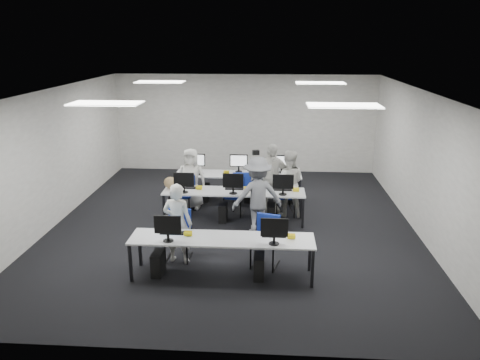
# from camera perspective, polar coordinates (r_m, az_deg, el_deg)

# --- Properties ---
(room) EXTENTS (9.00, 9.02, 3.00)m
(room) POSITION_cam_1_polar(r_m,az_deg,el_deg) (10.16, -0.86, 2.42)
(room) COLOR black
(room) RESTS_ON ground
(ceiling_panels) EXTENTS (5.20, 4.60, 0.02)m
(ceiling_panels) POSITION_cam_1_polar(r_m,az_deg,el_deg) (9.89, -0.90, 10.78)
(ceiling_panels) COLOR white
(ceiling_panels) RESTS_ON room
(desk_front) EXTENTS (3.20, 0.70, 0.73)m
(desk_front) POSITION_cam_1_polar(r_m,az_deg,el_deg) (8.18, -2.22, -7.40)
(desk_front) COLOR #ACADB0
(desk_front) RESTS_ON ground
(desk_mid) EXTENTS (3.20, 0.70, 0.73)m
(desk_mid) POSITION_cam_1_polar(r_m,az_deg,el_deg) (10.59, -0.75, -1.60)
(desk_mid) COLOR #ACADB0
(desk_mid) RESTS_ON ground
(desk_back) EXTENTS (3.20, 0.70, 0.73)m
(desk_back) POSITION_cam_1_polar(r_m,az_deg,el_deg) (11.92, -0.22, 0.54)
(desk_back) COLOR #ACADB0
(desk_back) RESTS_ON ground
(equipment_front) EXTENTS (2.51, 0.41, 1.19)m
(equipment_front) POSITION_cam_1_polar(r_m,az_deg,el_deg) (8.32, -3.54, -9.43)
(equipment_front) COLOR #0C57A7
(equipment_front) RESTS_ON desk_front
(equipment_mid) EXTENTS (2.91, 0.41, 1.19)m
(equipment_mid) POSITION_cam_1_polar(r_m,az_deg,el_deg) (10.69, -1.78, -3.24)
(equipment_mid) COLOR white
(equipment_mid) RESTS_ON desk_mid
(equipment_back) EXTENTS (2.91, 0.41, 1.19)m
(equipment_back) POSITION_cam_1_polar(r_m,az_deg,el_deg) (12.02, 0.70, -0.92)
(equipment_back) COLOR white
(equipment_back) RESTS_ON desk_back
(chair_0) EXTENTS (0.47, 0.51, 0.94)m
(chair_0) POSITION_cam_1_polar(r_m,az_deg,el_deg) (9.05, -7.48, -7.73)
(chair_0) COLOR navy
(chair_0) RESTS_ON ground
(chair_1) EXTENTS (0.57, 0.60, 0.94)m
(chair_1) POSITION_cam_1_polar(r_m,az_deg,el_deg) (8.72, 3.11, -8.57)
(chair_1) COLOR navy
(chair_1) RESTS_ON ground
(chair_2) EXTENTS (0.44, 0.48, 0.88)m
(chair_2) POSITION_cam_1_polar(r_m,az_deg,el_deg) (11.32, -6.98, -2.64)
(chair_2) COLOR navy
(chair_2) RESTS_ON ground
(chair_3) EXTENTS (0.50, 0.53, 0.90)m
(chair_3) POSITION_cam_1_polar(r_m,az_deg,el_deg) (11.15, -0.71, -2.77)
(chair_3) COLOR navy
(chair_3) RESTS_ON ground
(chair_4) EXTENTS (0.48, 0.52, 0.93)m
(chair_4) POSITION_cam_1_polar(r_m,az_deg,el_deg) (11.18, 5.49, -2.76)
(chair_4) COLOR navy
(chair_4) RESTS_ON ground
(chair_5) EXTENTS (0.53, 0.57, 0.92)m
(chair_5) POSITION_cam_1_polar(r_m,az_deg,el_deg) (11.64, -6.12, -1.98)
(chair_5) COLOR navy
(chair_5) RESTS_ON ground
(chair_6) EXTENTS (0.52, 0.56, 0.98)m
(chair_6) POSITION_cam_1_polar(r_m,az_deg,el_deg) (11.51, 0.25, -2.02)
(chair_6) COLOR navy
(chair_6) RESTS_ON ground
(chair_7) EXTENTS (0.45, 0.49, 0.82)m
(chair_7) POSITION_cam_1_polar(r_m,az_deg,el_deg) (11.51, 5.38, -2.36)
(chair_7) COLOR navy
(chair_7) RESTS_ON ground
(handbag) EXTENTS (0.39, 0.30, 0.28)m
(handbag) POSITION_cam_1_polar(r_m,az_deg,el_deg) (10.80, -8.42, -0.36)
(handbag) COLOR olive
(handbag) RESTS_ON desk_mid
(student_0) EXTENTS (0.62, 0.47, 1.54)m
(student_0) POSITION_cam_1_polar(r_m,az_deg,el_deg) (8.73, -7.60, -5.26)
(student_0) COLOR beige
(student_0) RESTS_ON ground
(student_1) EXTENTS (0.80, 0.64, 1.58)m
(student_1) POSITION_cam_1_polar(r_m,az_deg,el_deg) (10.98, 5.89, -0.40)
(student_1) COLOR beige
(student_1) RESTS_ON ground
(student_2) EXTENTS (0.76, 0.52, 1.50)m
(student_2) POSITION_cam_1_polar(r_m,az_deg,el_deg) (11.47, -5.97, 0.15)
(student_2) COLOR beige
(student_2) RESTS_ON ground
(student_3) EXTENTS (1.05, 0.62, 1.68)m
(student_3) POSITION_cam_1_polar(r_m,az_deg,el_deg) (11.15, 3.81, 0.19)
(student_3) COLOR beige
(student_3) RESTS_ON ground
(photographer) EXTENTS (1.21, 0.89, 1.68)m
(photographer) POSITION_cam_1_polar(r_m,az_deg,el_deg) (9.94, 2.13, -1.90)
(photographer) COLOR gray
(photographer) RESTS_ON ground
(dslr_camera) EXTENTS (0.18, 0.21, 0.10)m
(dslr_camera) POSITION_cam_1_polar(r_m,az_deg,el_deg) (9.86, 1.94, 3.37)
(dslr_camera) COLOR black
(dslr_camera) RESTS_ON photographer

